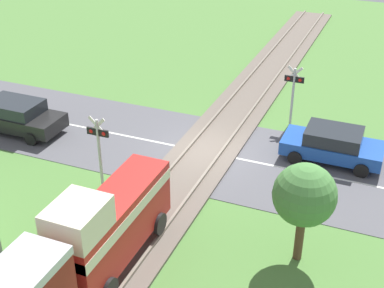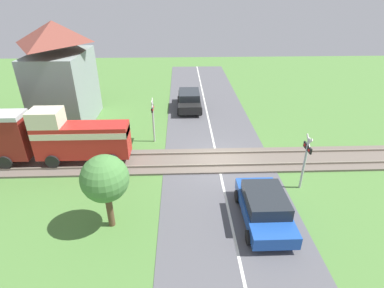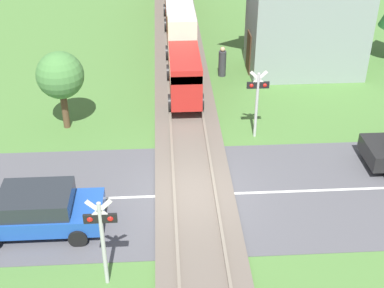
% 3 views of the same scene
% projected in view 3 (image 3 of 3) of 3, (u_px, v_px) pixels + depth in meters
% --- Properties ---
extents(ground_plane, '(60.00, 60.00, 0.00)m').
position_uv_depth(ground_plane, '(195.00, 195.00, 18.95)').
color(ground_plane, '#4C7A38').
extents(road_surface, '(48.00, 6.40, 0.02)m').
position_uv_depth(road_surface, '(195.00, 195.00, 18.94)').
color(road_surface, '#515156').
rests_on(road_surface, ground_plane).
extents(track_bed, '(2.80, 48.00, 0.24)m').
position_uv_depth(track_bed, '(195.00, 194.00, 18.91)').
color(track_bed, '#665B51').
rests_on(track_bed, ground_plane).
extents(train, '(1.58, 20.00, 3.18)m').
position_uv_depth(train, '(178.00, 10.00, 30.95)').
color(train, red).
rests_on(train, track_bed).
extents(car_near_crossing, '(4.13, 2.04, 1.43)m').
position_uv_depth(car_near_crossing, '(38.00, 210.00, 17.07)').
color(car_near_crossing, '#1E4CA8').
rests_on(car_near_crossing, ground_plane).
extents(crossing_signal_west_approach, '(0.90, 0.18, 2.99)m').
position_uv_depth(crossing_signal_west_approach, '(102.00, 231.00, 14.43)').
color(crossing_signal_west_approach, '#B7B7B7').
rests_on(crossing_signal_west_approach, ground_plane).
extents(crossing_signal_east_approach, '(0.90, 0.18, 2.99)m').
position_uv_depth(crossing_signal_east_approach, '(257.00, 95.00, 21.46)').
color(crossing_signal_east_approach, '#B7B7B7').
rests_on(crossing_signal_east_approach, ground_plane).
extents(station_building, '(6.16, 3.80, 7.29)m').
position_uv_depth(station_building, '(309.00, 4.00, 26.47)').
color(station_building, gray).
rests_on(station_building, ground_plane).
extents(pedestrian_by_station, '(0.39, 0.39, 1.57)m').
position_uv_depth(pedestrian_by_station, '(222.00, 63.00, 27.32)').
color(pedestrian_by_station, '#333338').
rests_on(pedestrian_by_station, ground_plane).
extents(tree_roadside_hedge, '(1.96, 1.96, 3.42)m').
position_uv_depth(tree_roadside_hedge, '(60.00, 76.00, 21.87)').
color(tree_roadside_hedge, brown).
rests_on(tree_roadside_hedge, ground_plane).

